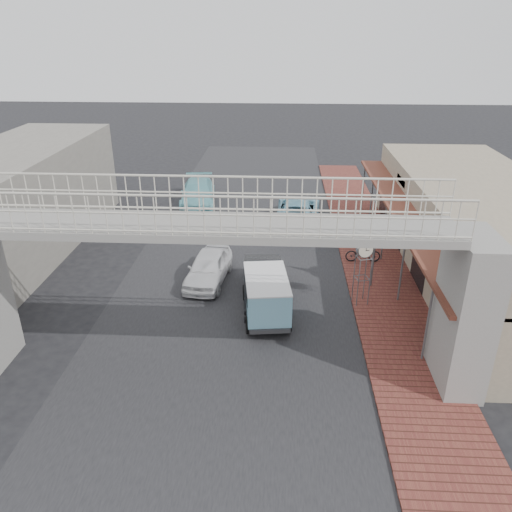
# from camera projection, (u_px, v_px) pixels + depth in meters

# --- Properties ---
(ground) EXTENTS (120.00, 120.00, 0.00)m
(ground) POSITION_uv_depth(u_px,v_px,m) (229.00, 310.00, 20.01)
(ground) COLOR black
(ground) RESTS_ON ground
(road_strip) EXTENTS (10.00, 60.00, 0.01)m
(road_strip) POSITION_uv_depth(u_px,v_px,m) (229.00, 310.00, 20.00)
(road_strip) COLOR black
(road_strip) RESTS_ON ground
(sidewalk) EXTENTS (3.00, 40.00, 0.10)m
(sidewalk) POSITION_uv_depth(u_px,v_px,m) (379.00, 278.00, 22.39)
(sidewalk) COLOR brown
(sidewalk) RESTS_ON ground
(shophouse_row) EXTENTS (7.20, 18.00, 4.00)m
(shophouse_row) POSITION_uv_depth(u_px,v_px,m) (481.00, 232.00, 22.26)
(shophouse_row) COLOR gray
(shophouse_row) RESTS_ON ground
(footbridge) EXTENTS (16.40, 2.40, 6.34)m
(footbridge) POSITION_uv_depth(u_px,v_px,m) (212.00, 287.00, 15.05)
(footbridge) COLOR gray
(footbridge) RESTS_ON ground
(building_far_left) EXTENTS (5.00, 14.00, 5.00)m
(building_far_left) POSITION_uv_depth(u_px,v_px,m) (21.00, 199.00, 24.95)
(building_far_left) COLOR gray
(building_far_left) RESTS_ON ground
(white_hatchback) EXTENTS (2.00, 4.08, 1.34)m
(white_hatchback) POSITION_uv_depth(u_px,v_px,m) (208.00, 268.00, 21.99)
(white_hatchback) COLOR silver
(white_hatchback) RESTS_ON ground
(dark_sedan) EXTENTS (1.90, 4.61, 1.48)m
(dark_sedan) POSITION_uv_depth(u_px,v_px,m) (263.00, 283.00, 20.48)
(dark_sedan) COLOR black
(dark_sedan) RESTS_ON ground
(angkot_curb) EXTENTS (2.86, 5.43, 1.46)m
(angkot_curb) POSITION_uv_depth(u_px,v_px,m) (297.00, 211.00, 28.65)
(angkot_curb) COLOR #71AEC4
(angkot_curb) RESTS_ON ground
(angkot_far) EXTENTS (2.59, 5.26, 1.47)m
(angkot_far) POSITION_uv_depth(u_px,v_px,m) (198.00, 193.00, 31.65)
(angkot_far) COLOR #72BDC5
(angkot_far) RESTS_ON ground
(angkot_van) EXTENTS (2.04, 3.77, 1.77)m
(angkot_van) POSITION_uv_depth(u_px,v_px,m) (266.00, 290.00, 19.14)
(angkot_van) COLOR black
(angkot_van) RESTS_ON ground
(motorcycle_near) EXTENTS (1.66, 0.60, 0.87)m
(motorcycle_near) POSITION_uv_depth(u_px,v_px,m) (363.00, 253.00, 23.72)
(motorcycle_near) COLOR black
(motorcycle_near) RESTS_ON sidewalk
(motorcycle_far) EXTENTS (1.66, 0.77, 0.96)m
(motorcycle_far) POSITION_uv_depth(u_px,v_px,m) (343.00, 230.00, 26.30)
(motorcycle_far) COLOR black
(motorcycle_far) RESTS_ON sidewalk
(street_clock) EXTENTS (0.69, 0.63, 2.69)m
(street_clock) POSITION_uv_depth(u_px,v_px,m) (364.00, 252.00, 19.42)
(street_clock) COLOR #59595B
(street_clock) RESTS_ON sidewalk
(arrow_sign) EXTENTS (1.82, 1.21, 3.01)m
(arrow_sign) POSITION_uv_depth(u_px,v_px,m) (394.00, 236.00, 20.44)
(arrow_sign) COLOR #59595B
(arrow_sign) RESTS_ON sidewalk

